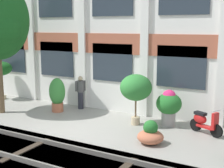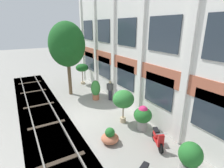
{
  "view_description": "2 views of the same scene",
  "coord_description": "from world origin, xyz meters",
  "px_view_note": "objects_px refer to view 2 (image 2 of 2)",
  "views": [
    {
      "loc": [
        6.79,
        -9.39,
        3.86
      ],
      "look_at": [
        0.58,
        1.78,
        1.49
      ],
      "focal_mm": 50.0,
      "sensor_mm": 36.0,
      "label": 1
    },
    {
      "loc": [
        9.55,
        -3.7,
        5.54
      ],
      "look_at": [
        0.56,
        1.45,
        2.07
      ],
      "focal_mm": 28.0,
      "sensor_mm": 36.0,
      "label": 2
    }
  ],
  "objects_px": {
    "potted_plant_fluted_column": "(190,158)",
    "scooter_second_parked": "(157,138)",
    "broadleaf_tree": "(67,46)",
    "resident_by_doorway": "(110,90)",
    "potted_plant_low_pan": "(82,68)",
    "potted_plant_tall_urn": "(123,100)",
    "potted_plant_wide_bowl": "(110,137)",
    "potted_plant_ribbed_drum": "(96,89)",
    "potted_plant_stone_basin": "(143,116)"
  },
  "relations": [
    {
      "from": "scooter_second_parked",
      "to": "potted_plant_wide_bowl",
      "type": "bearing_deg",
      "value": -101.46
    },
    {
      "from": "potted_plant_wide_bowl",
      "to": "resident_by_doorway",
      "type": "bearing_deg",
      "value": 150.71
    },
    {
      "from": "broadleaf_tree",
      "to": "potted_plant_tall_urn",
      "type": "bearing_deg",
      "value": 12.46
    },
    {
      "from": "potted_plant_low_pan",
      "to": "potted_plant_ribbed_drum",
      "type": "xyz_separation_m",
      "value": [
        4.19,
        -0.5,
        -0.78
      ]
    },
    {
      "from": "broadleaf_tree",
      "to": "potted_plant_fluted_column",
      "type": "xyz_separation_m",
      "value": [
        10.61,
        1.41,
        -3.28
      ]
    },
    {
      "from": "potted_plant_stone_basin",
      "to": "potted_plant_ribbed_drum",
      "type": "distance_m",
      "value": 5.17
    },
    {
      "from": "potted_plant_tall_urn",
      "to": "potted_plant_stone_basin",
      "type": "bearing_deg",
      "value": 22.91
    },
    {
      "from": "potted_plant_tall_urn",
      "to": "scooter_second_parked",
      "type": "bearing_deg",
      "value": 5.04
    },
    {
      "from": "potted_plant_stone_basin",
      "to": "potted_plant_fluted_column",
      "type": "bearing_deg",
      "value": -7.44
    },
    {
      "from": "potted_plant_ribbed_drum",
      "to": "potted_plant_stone_basin",
      "type": "bearing_deg",
      "value": 5.21
    },
    {
      "from": "potted_plant_ribbed_drum",
      "to": "scooter_second_parked",
      "type": "height_order",
      "value": "potted_plant_ribbed_drum"
    },
    {
      "from": "broadleaf_tree",
      "to": "potted_plant_tall_urn",
      "type": "relative_size",
      "value": 2.91
    },
    {
      "from": "broadleaf_tree",
      "to": "potted_plant_low_pan",
      "type": "distance_m",
      "value": 3.72
    },
    {
      "from": "broadleaf_tree",
      "to": "scooter_second_parked",
      "type": "distance_m",
      "value": 9.57
    },
    {
      "from": "resident_by_doorway",
      "to": "potted_plant_low_pan",
      "type": "bearing_deg",
      "value": -142.64
    },
    {
      "from": "potted_plant_ribbed_drum",
      "to": "potted_plant_low_pan",
      "type": "bearing_deg",
      "value": 173.18
    },
    {
      "from": "potted_plant_tall_urn",
      "to": "potted_plant_ribbed_drum",
      "type": "xyz_separation_m",
      "value": [
        -3.96,
        0.03,
        -0.65
      ]
    },
    {
      "from": "broadleaf_tree",
      "to": "scooter_second_parked",
      "type": "bearing_deg",
      "value": 10.24
    },
    {
      "from": "potted_plant_tall_urn",
      "to": "potted_plant_fluted_column",
      "type": "height_order",
      "value": "potted_plant_tall_urn"
    },
    {
      "from": "potted_plant_ribbed_drum",
      "to": "resident_by_doorway",
      "type": "bearing_deg",
      "value": 55.19
    },
    {
      "from": "potted_plant_stone_basin",
      "to": "potted_plant_tall_urn",
      "type": "relative_size",
      "value": 0.71
    },
    {
      "from": "broadleaf_tree",
      "to": "potted_plant_wide_bowl",
      "type": "xyz_separation_m",
      "value": [
        7.37,
        -0.28,
        -3.75
      ]
    },
    {
      "from": "potted_plant_ribbed_drum",
      "to": "potted_plant_wide_bowl",
      "type": "bearing_deg",
      "value": -17.49
    },
    {
      "from": "potted_plant_low_pan",
      "to": "potted_plant_stone_basin",
      "type": "bearing_deg",
      "value": -0.2
    },
    {
      "from": "potted_plant_tall_urn",
      "to": "potted_plant_wide_bowl",
      "type": "height_order",
      "value": "potted_plant_tall_urn"
    },
    {
      "from": "potted_plant_fluted_column",
      "to": "potted_plant_tall_urn",
      "type": "bearing_deg",
      "value": -179.17
    },
    {
      "from": "potted_plant_fluted_column",
      "to": "resident_by_doorway",
      "type": "height_order",
      "value": "resident_by_doorway"
    },
    {
      "from": "broadleaf_tree",
      "to": "resident_by_doorway",
      "type": "xyz_separation_m",
      "value": [
        2.76,
        2.3,
        -3.22
      ]
    },
    {
      "from": "potted_plant_wide_bowl",
      "to": "broadleaf_tree",
      "type": "bearing_deg",
      "value": 177.83
    },
    {
      "from": "potted_plant_fluted_column",
      "to": "scooter_second_parked",
      "type": "bearing_deg",
      "value": 174.94
    },
    {
      "from": "potted_plant_wide_bowl",
      "to": "resident_by_doorway",
      "type": "height_order",
      "value": "resident_by_doorway"
    },
    {
      "from": "potted_plant_stone_basin",
      "to": "resident_by_doorway",
      "type": "height_order",
      "value": "resident_by_doorway"
    },
    {
      "from": "scooter_second_parked",
      "to": "resident_by_doorway",
      "type": "height_order",
      "value": "resident_by_doorway"
    },
    {
      "from": "potted_plant_fluted_column",
      "to": "potted_plant_wide_bowl",
      "type": "distance_m",
      "value": 3.68
    },
    {
      "from": "potted_plant_stone_basin",
      "to": "potted_plant_tall_urn",
      "type": "bearing_deg",
      "value": -157.09
    },
    {
      "from": "potted_plant_fluted_column",
      "to": "potted_plant_ribbed_drum",
      "type": "relative_size",
      "value": 0.91
    },
    {
      "from": "potted_plant_wide_bowl",
      "to": "scooter_second_parked",
      "type": "relative_size",
      "value": 0.69
    },
    {
      "from": "potted_plant_wide_bowl",
      "to": "scooter_second_parked",
      "type": "bearing_deg",
      "value": 54.04
    },
    {
      "from": "potted_plant_low_pan",
      "to": "broadleaf_tree",
      "type": "bearing_deg",
      "value": -42.11
    },
    {
      "from": "potted_plant_fluted_column",
      "to": "potted_plant_wide_bowl",
      "type": "relative_size",
      "value": 1.59
    },
    {
      "from": "scooter_second_parked",
      "to": "potted_plant_fluted_column",
      "type": "bearing_deg",
      "value": 19.45
    },
    {
      "from": "potted_plant_low_pan",
      "to": "potted_plant_wide_bowl",
      "type": "xyz_separation_m",
      "value": [
        9.45,
        -2.16,
        -1.3
      ]
    },
    {
      "from": "potted_plant_tall_urn",
      "to": "scooter_second_parked",
      "type": "xyz_separation_m",
      "value": [
        2.64,
        0.23,
        -1.04
      ]
    },
    {
      "from": "potted_plant_ribbed_drum",
      "to": "potted_plant_fluted_column",
      "type": "bearing_deg",
      "value": 0.22
    },
    {
      "from": "potted_plant_low_pan",
      "to": "potted_plant_fluted_column",
      "type": "bearing_deg",
      "value": -2.12
    },
    {
      "from": "broadleaf_tree",
      "to": "potted_plant_ribbed_drum",
      "type": "bearing_deg",
      "value": 33.02
    },
    {
      "from": "potted_plant_fluted_column",
      "to": "potted_plant_stone_basin",
      "type": "bearing_deg",
      "value": 172.56
    },
    {
      "from": "broadleaf_tree",
      "to": "potted_plant_tall_urn",
      "type": "distance_m",
      "value": 6.73
    },
    {
      "from": "potted_plant_stone_basin",
      "to": "scooter_second_parked",
      "type": "height_order",
      "value": "potted_plant_stone_basin"
    },
    {
      "from": "potted_plant_low_pan",
      "to": "potted_plant_ribbed_drum",
      "type": "distance_m",
      "value": 4.29
    }
  ]
}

